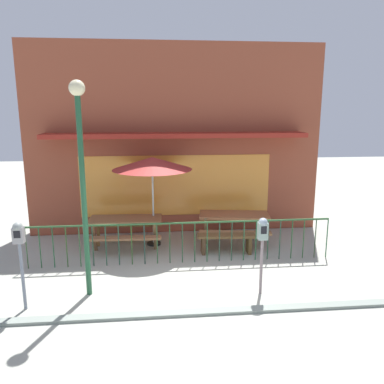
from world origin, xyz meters
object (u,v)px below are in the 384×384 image
object	(u,v)px
picnic_table_left	(126,225)
picnic_table_right	(234,220)
patio_umbrella	(152,164)
parking_meter_near	(262,236)
street_lamp	(81,160)
parking_meter_far	(19,243)
patio_bench	(226,240)

from	to	relation	value
picnic_table_left	picnic_table_right	distance (m)	2.80
patio_umbrella	parking_meter_near	xyz separation A→B (m)	(2.03, -2.93, -0.96)
street_lamp	picnic_table_right	bearing A→B (deg)	38.02
picnic_table_right	picnic_table_left	bearing A→B (deg)	-177.18
parking_meter_far	parking_meter_near	bearing A→B (deg)	2.28
picnic_table_right	patio_bench	distance (m)	0.89
picnic_table_left	parking_meter_far	world-z (taller)	parking_meter_far
picnic_table_left	patio_bench	size ratio (longest dim) A/B	1.30
parking_meter_far	street_lamp	distance (m)	1.76
picnic_table_right	patio_umbrella	bearing A→B (deg)	179.23
picnic_table_right	street_lamp	distance (m)	4.67
picnic_table_left	patio_umbrella	bearing A→B (deg)	13.38
picnic_table_right	patio_umbrella	distance (m)	2.59
patio_bench	parking_meter_far	world-z (taller)	parking_meter_far
picnic_table_right	street_lamp	bearing A→B (deg)	-141.98
patio_umbrella	patio_bench	world-z (taller)	patio_umbrella
picnic_table_left	parking_meter_far	bearing A→B (deg)	-118.16
patio_bench	parking_meter_far	size ratio (longest dim) A/B	0.89
patio_bench	picnic_table_right	bearing A→B (deg)	65.83
patio_umbrella	patio_bench	distance (m)	2.61
patio_bench	street_lamp	distance (m)	4.15
street_lamp	parking_meter_far	bearing A→B (deg)	-155.73
parking_meter_near	patio_umbrella	bearing A→B (deg)	124.63
picnic_table_left	patio_umbrella	size ratio (longest dim) A/B	0.81
patio_umbrella	parking_meter_near	size ratio (longest dim) A/B	1.52
picnic_table_right	parking_meter_near	distance (m)	2.96
patio_bench	street_lamp	size ratio (longest dim) A/B	0.36
patio_umbrella	street_lamp	distance (m)	2.95
picnic_table_right	patio_umbrella	size ratio (longest dim) A/B	0.86
picnic_table_left	parking_meter_near	bearing A→B (deg)	-45.45
parking_meter_far	street_lamp	size ratio (longest dim) A/B	0.40
picnic_table_left	patio_umbrella	world-z (taller)	patio_umbrella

